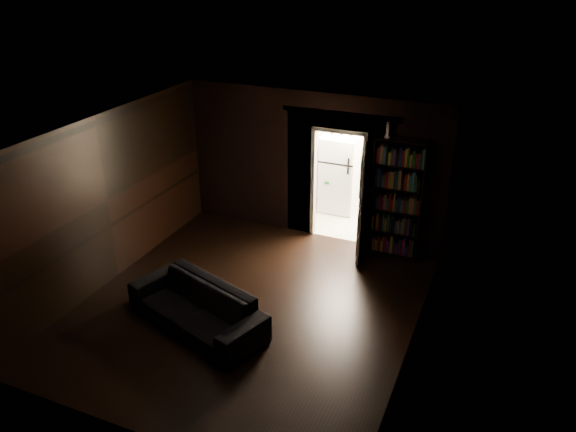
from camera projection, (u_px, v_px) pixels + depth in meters
name	position (u px, v px, depth m)	size (l,w,h in m)	color
ground	(249.00, 307.00, 8.77)	(5.50, 5.50, 0.00)	black
room_walls	(275.00, 184.00, 8.93)	(5.02, 5.61, 2.84)	black
kitchen_alcove	(355.00, 160.00, 11.28)	(2.20, 1.80, 2.60)	beige
sofa	(196.00, 300.00, 8.19)	(2.23, 0.96, 0.86)	black
bookshelf	(397.00, 199.00, 9.82)	(0.90, 0.32, 2.20)	black
refrigerator	(340.00, 173.00, 11.70)	(0.74, 0.68, 1.65)	white
door	(361.00, 203.00, 9.87)	(0.85, 0.05, 2.05)	silver
figurine	(388.00, 130.00, 9.32)	(0.09, 0.09, 0.28)	silver
bottles	(342.00, 128.00, 11.29)	(0.72, 0.09, 0.29)	black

